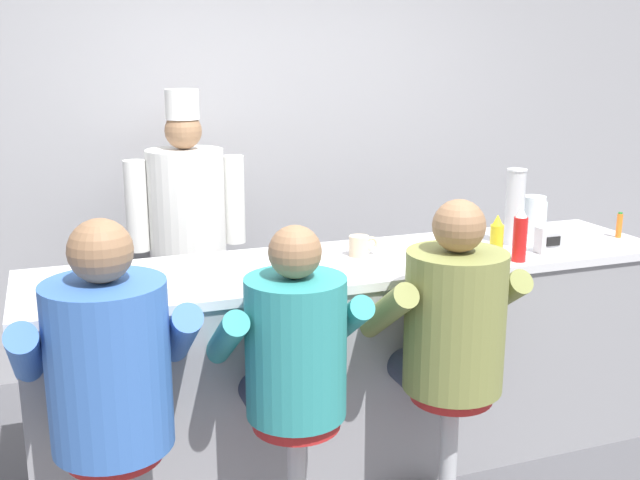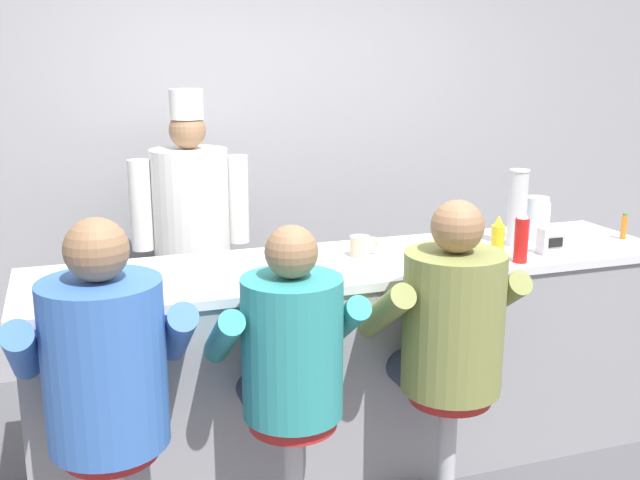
# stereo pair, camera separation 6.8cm
# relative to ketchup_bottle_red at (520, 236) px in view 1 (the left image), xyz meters

# --- Properties ---
(wall_back) EXTENTS (10.00, 0.06, 2.70)m
(wall_back) POSITION_rel_ketchup_bottle_red_xyz_m (-0.68, 1.80, 0.21)
(wall_back) COLOR #99999E
(wall_back) RESTS_ON ground_plane
(diner_counter) EXTENTS (3.07, 0.73, 1.02)m
(diner_counter) POSITION_rel_ketchup_bottle_red_xyz_m (-0.68, 0.28, -0.63)
(diner_counter) COLOR gray
(diner_counter) RESTS_ON ground_plane
(ketchup_bottle_red) EXTENTS (0.06, 0.06, 0.26)m
(ketchup_bottle_red) POSITION_rel_ketchup_bottle_red_xyz_m (0.00, 0.00, 0.00)
(ketchup_bottle_red) COLOR red
(ketchup_bottle_red) RESTS_ON diner_counter
(mustard_bottle_yellow) EXTENTS (0.06, 0.06, 0.23)m
(mustard_bottle_yellow) POSITION_rel_ketchup_bottle_red_xyz_m (-0.12, 0.00, -0.01)
(mustard_bottle_yellow) COLOR yellow
(mustard_bottle_yellow) RESTS_ON diner_counter
(hot_sauce_bottle_orange) EXTENTS (0.03, 0.03, 0.13)m
(hot_sauce_bottle_orange) POSITION_rel_ketchup_bottle_red_xyz_m (0.76, 0.21, -0.06)
(hot_sauce_bottle_orange) COLOR orange
(hot_sauce_bottle_orange) RESTS_ON diner_counter
(water_pitcher_clear) EXTENTS (0.14, 0.12, 0.23)m
(water_pitcher_clear) POSITION_rel_ketchup_bottle_red_xyz_m (0.31, 0.33, -0.01)
(water_pitcher_clear) COLOR silver
(water_pitcher_clear) RESTS_ON diner_counter
(breakfast_plate) EXTENTS (0.28, 0.28, 0.05)m
(breakfast_plate) POSITION_rel_ketchup_bottle_red_xyz_m (-1.79, 0.04, -0.11)
(breakfast_plate) COLOR white
(breakfast_plate) RESTS_ON diner_counter
(cereal_bowl) EXTENTS (0.17, 0.17, 0.05)m
(cereal_bowl) POSITION_rel_ketchup_bottle_red_xyz_m (-0.94, 0.08, -0.10)
(cereal_bowl) COLOR white
(cereal_bowl) RESTS_ON diner_counter
(coffee_mug_tan) EXTENTS (0.15, 0.10, 0.10)m
(coffee_mug_tan) POSITION_rel_ketchup_bottle_red_xyz_m (-0.65, 0.34, -0.07)
(coffee_mug_tan) COLOR beige
(coffee_mug_tan) RESTS_ON diner_counter
(cup_stack_steel) EXTENTS (0.10, 0.10, 0.38)m
(cup_stack_steel) POSITION_rel_ketchup_bottle_red_xyz_m (0.16, 0.28, 0.07)
(cup_stack_steel) COLOR #B7BABF
(cup_stack_steel) RESTS_ON diner_counter
(napkin_dispenser_chrome) EXTENTS (0.12, 0.07, 0.13)m
(napkin_dispenser_chrome) POSITION_rel_ketchup_bottle_red_xyz_m (0.23, 0.08, -0.06)
(napkin_dispenser_chrome) COLOR silver
(napkin_dispenser_chrome) RESTS_ON diner_counter
(diner_seated_blue) EXTENTS (0.65, 0.64, 1.43)m
(diner_seated_blue) POSITION_rel_ketchup_bottle_red_xyz_m (-1.88, -0.28, -0.27)
(diner_seated_blue) COLOR #B2B5BA
(diner_seated_blue) RESTS_ON ground_plane
(diner_seated_teal) EXTENTS (0.59, 0.58, 1.35)m
(diner_seated_teal) POSITION_rel_ketchup_bottle_red_xyz_m (-1.20, -0.29, -0.31)
(diner_seated_teal) COLOR #B2B5BA
(diner_seated_teal) RESTS_ON ground_plane
(diner_seated_olive) EXTENTS (0.63, 0.62, 1.40)m
(diner_seated_olive) POSITION_rel_ketchup_bottle_red_xyz_m (-0.52, -0.28, -0.29)
(diner_seated_olive) COLOR #B2B5BA
(diner_seated_olive) RESTS_ON ground_plane
(cook_in_whites_near) EXTENTS (0.69, 0.44, 1.76)m
(cook_in_whites_near) POSITION_rel_ketchup_bottle_red_xyz_m (-1.28, 1.42, -0.17)
(cook_in_whites_near) COLOR #232328
(cook_in_whites_near) RESTS_ON ground_plane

